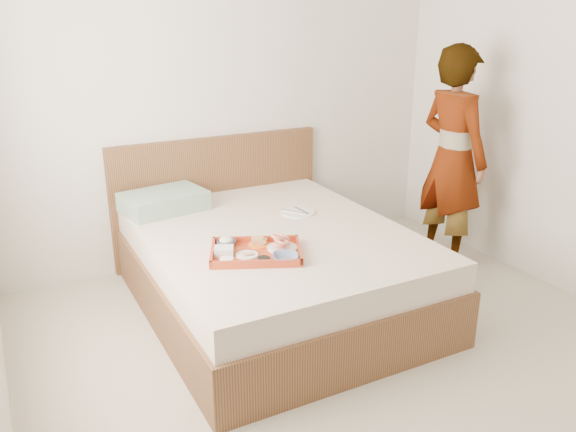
% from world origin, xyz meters
% --- Properties ---
extents(ground, '(3.50, 4.00, 0.01)m').
position_xyz_m(ground, '(0.00, 0.00, 0.00)').
color(ground, beige).
rests_on(ground, ground).
extents(wall_back, '(3.50, 0.01, 2.60)m').
position_xyz_m(wall_back, '(0.00, 2.00, 1.30)').
color(wall_back, silver).
rests_on(wall_back, ground).
extents(bed, '(1.65, 2.00, 0.53)m').
position_xyz_m(bed, '(-0.13, 1.00, 0.27)').
color(bed, brown).
rests_on(bed, ground).
extents(headboard, '(1.65, 0.06, 0.95)m').
position_xyz_m(headboard, '(-0.13, 1.97, 0.47)').
color(headboard, brown).
rests_on(headboard, ground).
extents(pillow, '(0.60, 0.46, 0.13)m').
position_xyz_m(pillow, '(-0.63, 1.71, 0.60)').
color(pillow, '#90B198').
rests_on(pillow, bed).
extents(tray, '(0.61, 0.54, 0.05)m').
position_xyz_m(tray, '(-0.39, 0.69, 0.55)').
color(tray, '#AC3214').
rests_on(tray, bed).
extents(prawn_plate, '(0.23, 0.23, 0.01)m').
position_xyz_m(prawn_plate, '(-0.23, 0.68, 0.55)').
color(prawn_plate, white).
rests_on(prawn_plate, tray).
extents(navy_bowl_big, '(0.19, 0.19, 0.04)m').
position_xyz_m(navy_bowl_big, '(-0.29, 0.52, 0.56)').
color(navy_bowl_big, navy).
rests_on(navy_bowl_big, tray).
extents(sauce_dish, '(0.10, 0.10, 0.03)m').
position_xyz_m(sauce_dish, '(-0.41, 0.55, 0.56)').
color(sauce_dish, black).
rests_on(sauce_dish, tray).
extents(meat_plate, '(0.17, 0.17, 0.01)m').
position_xyz_m(meat_plate, '(-0.45, 0.68, 0.55)').
color(meat_plate, white).
rests_on(meat_plate, tray).
extents(bread_plate, '(0.16, 0.16, 0.01)m').
position_xyz_m(bread_plate, '(-0.33, 0.79, 0.55)').
color(bread_plate, orange).
rests_on(bread_plate, tray).
extents(salad_bowl, '(0.15, 0.15, 0.03)m').
position_xyz_m(salad_bowl, '(-0.50, 0.87, 0.56)').
color(salad_bowl, navy).
rests_on(salad_bowl, tray).
extents(plastic_tub, '(0.13, 0.12, 0.05)m').
position_xyz_m(plastic_tub, '(-0.56, 0.75, 0.57)').
color(plastic_tub, silver).
rests_on(plastic_tub, tray).
extents(cheese_round, '(0.10, 0.10, 0.03)m').
position_xyz_m(cheese_round, '(-0.59, 0.64, 0.56)').
color(cheese_round, white).
rests_on(cheese_round, tray).
extents(dinner_plate, '(0.29, 0.29, 0.01)m').
position_xyz_m(dinner_plate, '(0.17, 1.22, 0.54)').
color(dinner_plate, white).
rests_on(dinner_plate, bed).
extents(person, '(0.42, 0.61, 1.64)m').
position_xyz_m(person, '(1.36, 1.03, 0.82)').
color(person, silver).
rests_on(person, ground).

